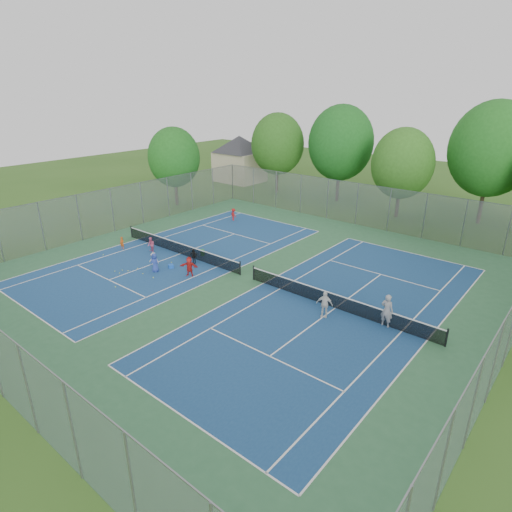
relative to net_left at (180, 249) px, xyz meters
The scene contains 37 objects.
ground 7.01m from the net_left, ahead, with size 120.00×120.00×0.00m, color #30581B.
court_pad 7.01m from the net_left, ahead, with size 32.00×32.00×0.01m, color #2E623C.
court_left 0.44m from the net_left, ahead, with size 10.97×23.77×0.01m, color navy.
court_right 14.01m from the net_left, ahead, with size 10.97×23.77×0.01m, color navy.
net_left is the anchor object (origin of this frame).
net_right 14.00m from the net_left, ahead, with size 12.87×0.10×0.91m, color black.
fence_north 17.53m from the net_left, 66.37° to the left, with size 32.00×0.10×4.00m, color gray.
fence_west 9.13m from the net_left, behind, with size 32.00×0.10×4.00m, color gray.
fence_east 23.05m from the net_left, ahead, with size 32.00×0.10×4.00m, color gray.
house 28.55m from the net_left, 122.01° to the left, with size 11.03×11.03×7.30m.
tree_nw 23.72m from the net_left, 107.65° to the left, with size 6.40×6.40×9.58m.
tree_nl 23.81m from the net_left, 87.51° to the left, with size 7.20×7.20×10.69m.
tree_nc 23.38m from the net_left, 66.80° to the left, with size 6.00×6.00×8.85m.
tree_nr 29.59m from the net_left, 56.31° to the left, with size 7.60×7.60×11.42m.
tree_side_w 16.34m from the net_left, 140.19° to the left, with size 5.60×5.60×8.47m.
ball_crate 2.83m from the net_left, 54.53° to the right, with size 0.33×0.33×0.29m, color blue.
ball_hopper 1.87m from the net_left, 28.67° to the left, with size 0.26×0.26×0.51m, color #268C37.
student_a 5.02m from the net_left, 153.55° to the right, with size 0.38×0.25×1.04m, color #C44A12.
student_b 2.41m from the net_left, 151.14° to the right, with size 0.60×0.47×1.23m, color #D05175.
student_c 3.05m from the net_left, 78.60° to the right, with size 0.75×0.43×1.17m, color silver.
student_d 2.34m from the net_left, 14.87° to the right, with size 0.68×0.28×1.15m, color black.
student_e 3.68m from the net_left, 69.49° to the right, with size 0.68×0.45×1.40m, color #2A429C.
student_f 4.42m from the net_left, 32.18° to the right, with size 1.32×0.42×1.42m, color red.
child_far_baseline 9.94m from the net_left, 107.11° to the left, with size 0.79×0.45×1.22m, color #A31717.
instructor 17.17m from the net_left, ahead, with size 0.71×0.47×1.95m, color gray.
teen_court_b 14.04m from the net_left, ahead, with size 0.94×0.39×1.61m, color silver.
tennis_ball_0 2.70m from the net_left, 58.91° to the right, with size 0.07×0.07×0.07m, color yellow.
tennis_ball_1 6.02m from the net_left, 137.65° to the right, with size 0.07×0.07×0.07m, color #C2E335.
tennis_ball_2 4.75m from the net_left, 63.81° to the right, with size 0.07×0.07×0.07m, color #DFF038.
tennis_ball_3 5.42m from the net_left, 99.81° to the right, with size 0.07×0.07×0.07m, color yellow.
tennis_ball_4 4.94m from the net_left, 97.79° to the right, with size 0.07×0.07×0.07m, color #BBCC2F.
tennis_ball_5 4.01m from the net_left, 91.33° to the right, with size 0.07×0.07×0.07m, color yellow.
tennis_ball_6 4.42m from the net_left, 77.38° to the right, with size 0.07×0.07×0.07m, color #CCDB33.
tennis_ball_7 4.70m from the net_left, 93.32° to the right, with size 0.07×0.07×0.07m, color #CAD531.
tennis_ball_8 6.92m from the net_left, 78.65° to the right, with size 0.07×0.07×0.07m, color #C3E635.
tennis_ball_9 1.95m from the net_left, 61.01° to the right, with size 0.07×0.07×0.07m, color #BBDD33.
tennis_ball_10 5.33m from the net_left, 94.18° to the right, with size 0.07×0.07×0.07m, color #B4CA2F.
Camera 1 is at (17.78, -20.48, 12.38)m, focal length 30.00 mm.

